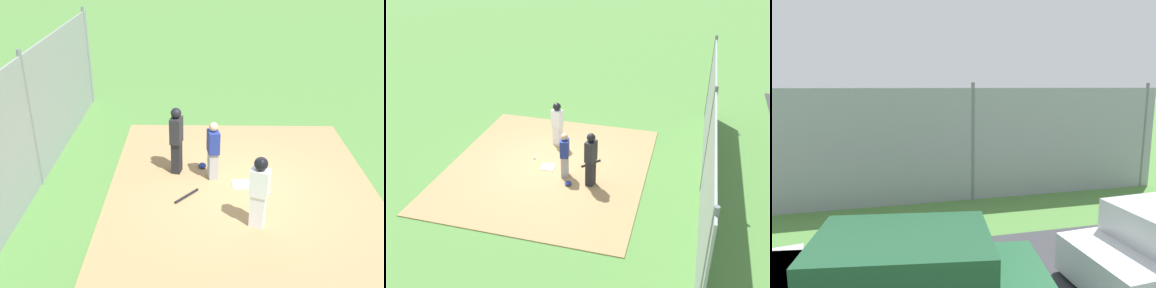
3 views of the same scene
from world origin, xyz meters
The scene contains 10 objects.
ground_plane centered at (0.00, 0.00, 0.00)m, with size 140.00×140.00×0.00m, color #51843D.
dirt_infield centered at (0.00, 0.00, 0.01)m, with size 7.20×6.40×0.03m, color #A88456.
home_plate centered at (0.00, 0.00, 0.04)m, with size 0.44×0.44×0.02m, color white.
catcher centered at (-0.34, -0.69, 0.80)m, with size 0.42×0.32×1.50m.
umpire centered at (-0.62, -1.60, 0.95)m, with size 0.43×0.34×1.75m.
runner centered at (1.64, 0.18, 0.94)m, with size 0.38×0.45×1.61m.
baseball_bat centered at (0.58, -1.32, 0.06)m, with size 0.06×0.06×0.77m, color black.
catcher_mask centered at (-0.84, -0.95, 0.09)m, with size 0.24×0.20×0.12m, color navy.
baseball centered at (0.40, 0.63, 0.07)m, with size 0.07×0.07×0.07m, color white.
backstop_fence centered at (0.00, -4.92, 1.60)m, with size 12.00×0.10×3.35m.
Camera 2 is at (-11.89, -4.32, 7.54)m, focal length 41.58 mm.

